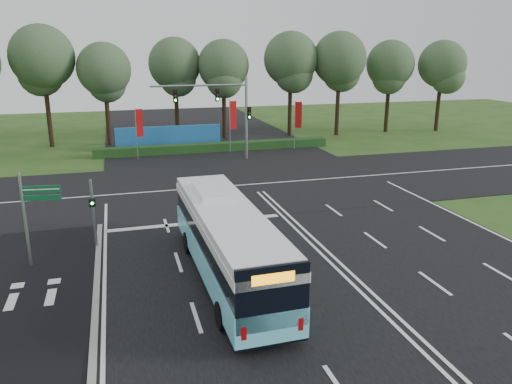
# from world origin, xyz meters

# --- Properties ---
(ground) EXTENTS (120.00, 120.00, 0.00)m
(ground) POSITION_xyz_m (0.00, 0.00, 0.00)
(ground) COLOR #244A18
(ground) RESTS_ON ground
(road_main) EXTENTS (20.00, 120.00, 0.04)m
(road_main) POSITION_xyz_m (0.00, 0.00, 0.02)
(road_main) COLOR black
(road_main) RESTS_ON ground
(road_cross) EXTENTS (120.00, 14.00, 0.05)m
(road_cross) POSITION_xyz_m (0.00, 12.00, 0.03)
(road_cross) COLOR black
(road_cross) RESTS_ON ground
(bike_path) EXTENTS (5.00, 18.00, 0.06)m
(bike_path) POSITION_xyz_m (-12.50, -3.00, 0.03)
(bike_path) COLOR black
(bike_path) RESTS_ON ground
(kerb_strip) EXTENTS (0.25, 18.00, 0.12)m
(kerb_strip) POSITION_xyz_m (-10.10, -3.00, 0.06)
(kerb_strip) COLOR gray
(kerb_strip) RESTS_ON ground
(city_bus) EXTENTS (2.71, 11.73, 3.35)m
(city_bus) POSITION_xyz_m (-4.80, -2.23, 1.69)
(city_bus) COLOR #6ADEF6
(city_bus) RESTS_ON ground
(pedestrian_signal) EXTENTS (0.30, 0.42, 3.42)m
(pedestrian_signal) POSITION_xyz_m (-10.20, 2.84, 1.87)
(pedestrian_signal) COLOR gray
(pedestrian_signal) RESTS_ON ground
(street_sign) EXTENTS (1.67, 0.31, 4.30)m
(street_sign) POSITION_xyz_m (-12.60, 1.35, 2.69)
(street_sign) COLOR gray
(street_sign) RESTS_ON ground
(banner_flag_left) EXTENTS (0.64, 0.22, 4.47)m
(banner_flag_left) POSITION_xyz_m (-6.95, 22.80, 2.92)
(banner_flag_left) COLOR gray
(banner_flag_left) RESTS_ON ground
(banner_flag_mid) EXTENTS (0.70, 0.21, 4.84)m
(banner_flag_mid) POSITION_xyz_m (1.50, 23.65, 3.14)
(banner_flag_mid) COLOR gray
(banner_flag_mid) RESTS_ON ground
(banner_flag_right) EXTENTS (0.66, 0.26, 4.62)m
(banner_flag_right) POSITION_xyz_m (7.77, 23.43, 3.01)
(banner_flag_right) COLOR gray
(banner_flag_right) RESTS_ON ground
(traffic_light_gantry) EXTENTS (8.41, 0.28, 7.00)m
(traffic_light_gantry) POSITION_xyz_m (0.21, 20.50, 4.66)
(traffic_light_gantry) COLOR gray
(traffic_light_gantry) RESTS_ON ground
(hedge) EXTENTS (22.00, 1.20, 0.80)m
(hedge) POSITION_xyz_m (0.00, 24.50, 0.40)
(hedge) COLOR #143915
(hedge) RESTS_ON ground
(blue_hoarding) EXTENTS (10.00, 0.30, 2.20)m
(blue_hoarding) POSITION_xyz_m (-4.00, 27.00, 1.10)
(blue_hoarding) COLOR #1E62A7
(blue_hoarding) RESTS_ON ground
(eucalyptus_row) EXTENTS (53.97, 9.37, 11.58)m
(eucalyptus_row) POSITION_xyz_m (2.33, 30.66, 7.94)
(eucalyptus_row) COLOR black
(eucalyptus_row) RESTS_ON ground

